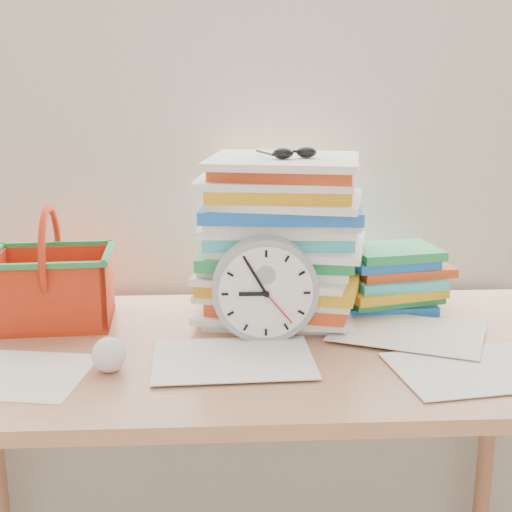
{
  "coord_description": "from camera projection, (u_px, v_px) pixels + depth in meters",
  "views": [
    {
      "loc": [
        -0.06,
        0.21,
        1.31
      ],
      "look_at": [
        0.01,
        1.6,
        0.94
      ],
      "focal_mm": 50.0,
      "sensor_mm": 36.0,
      "label": 1
    }
  ],
  "objects": [
    {
      "name": "clock",
      "position": [
        265.0,
        290.0,
        1.49
      ],
      "size": [
        0.22,
        0.04,
        0.22
      ],
      "primitive_type": "cylinder",
      "rotation": [
        1.57,
        0.0,
        0.0
      ],
      "color": "#93979C",
      "rests_on": "desk"
    },
    {
      "name": "scattered_papers",
      "position": [
        251.0,
        342.0,
        1.49
      ],
      "size": [
        1.26,
        0.42,
        0.02
      ],
      "primitive_type": null,
      "color": "white",
      "rests_on": "desk"
    },
    {
      "name": "crumpled_ball",
      "position": [
        109.0,
        354.0,
        1.35
      ],
      "size": [
        0.07,
        0.07,
        0.07
      ],
      "primitive_type": "sphere",
      "color": "white",
      "rests_on": "desk"
    },
    {
      "name": "basket",
      "position": [
        52.0,
        266.0,
        1.59
      ],
      "size": [
        0.27,
        0.22,
        0.26
      ],
      "primitive_type": null,
      "rotation": [
        0.0,
        0.0,
        0.06
      ],
      "color": "red",
      "rests_on": "desk"
    },
    {
      "name": "desk",
      "position": [
        251.0,
        378.0,
        1.51
      ],
      "size": [
        1.4,
        0.7,
        0.75
      ],
      "color": "#AA7350",
      "rests_on": "ground"
    },
    {
      "name": "book_stack",
      "position": [
        394.0,
        278.0,
        1.7
      ],
      "size": [
        0.28,
        0.23,
        0.15
      ],
      "primitive_type": null,
      "rotation": [
        0.0,
        0.0,
        0.16
      ],
      "color": "white",
      "rests_on": "desk"
    },
    {
      "name": "curtain",
      "position": [
        243.0,
        73.0,
        1.72
      ],
      "size": [
        2.4,
        0.01,
        2.5
      ],
      "primitive_type": "cube",
      "color": "beige",
      "rests_on": "room_shell"
    },
    {
      "name": "sunglasses",
      "position": [
        295.0,
        153.0,
        1.53
      ],
      "size": [
        0.14,
        0.13,
        0.03
      ],
      "primitive_type": null,
      "rotation": [
        0.0,
        0.0,
        0.35
      ],
      "color": "black",
      "rests_on": "paper_stack"
    },
    {
      "name": "paper_stack",
      "position": [
        281.0,
        238.0,
        1.62
      ],
      "size": [
        0.42,
        0.36,
        0.37
      ],
      "primitive_type": null,
      "rotation": [
        0.0,
        0.0,
        -0.18
      ],
      "color": "white",
      "rests_on": "desk"
    }
  ]
}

